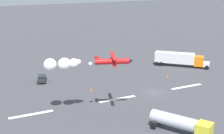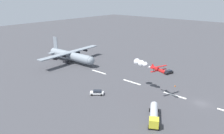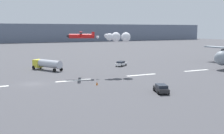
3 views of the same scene
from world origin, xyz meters
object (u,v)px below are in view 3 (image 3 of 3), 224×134
(stunt_biplane_red, at_px, (110,37))
(traffic_cone_far, at_px, (97,83))
(airport_staff_sedan, at_px, (121,63))
(fuel_tanker_truck, at_px, (47,64))
(followme_car_yellow, at_px, (161,88))

(stunt_biplane_red, height_order, traffic_cone_far, stunt_biplane_red)
(stunt_biplane_red, bearing_deg, airport_staff_sedan, 54.16)
(stunt_biplane_red, distance_m, traffic_cone_far, 15.28)
(fuel_tanker_truck, relative_size, traffic_cone_far, 13.03)
(fuel_tanker_truck, height_order, airport_staff_sedan, fuel_tanker_truck)
(stunt_biplane_red, relative_size, followme_car_yellow, 3.32)
(followme_car_yellow, distance_m, traffic_cone_far, 13.50)
(fuel_tanker_truck, distance_m, followme_car_yellow, 37.59)
(stunt_biplane_red, distance_m, airport_staff_sedan, 18.42)
(stunt_biplane_red, height_order, followme_car_yellow, stunt_biplane_red)
(fuel_tanker_truck, bearing_deg, followme_car_yellow, -69.36)
(stunt_biplane_red, xyz_separation_m, fuel_tanker_truck, (-12.63, 14.43, -7.65))
(airport_staff_sedan, bearing_deg, stunt_biplane_red, -125.84)
(airport_staff_sedan, height_order, traffic_cone_far, airport_staff_sedan)
(stunt_biplane_red, bearing_deg, traffic_cone_far, -126.80)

